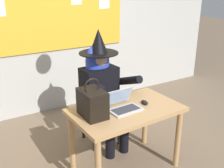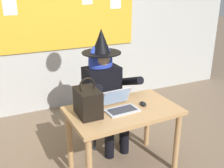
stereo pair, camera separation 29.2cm
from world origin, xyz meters
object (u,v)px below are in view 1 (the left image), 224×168
object	(u,v)px
computer_mouse	(145,102)
handbag	(92,103)
desk_main	(126,118)
chair_at_desk	(98,102)
laptop	(123,105)
person_costumed	(102,84)

from	to	relation	value
computer_mouse	handbag	world-z (taller)	handbag
desk_main	chair_at_desk	size ratio (longest dim) A/B	1.24
laptop	handbag	xyz separation A→B (m)	(-0.33, 0.02, 0.09)
laptop	handbag	bearing A→B (deg)	173.97
handbag	chair_at_desk	bearing A→B (deg)	58.58
person_costumed	computer_mouse	xyz separation A→B (m)	(0.18, -0.58, -0.06)
person_costumed	handbag	world-z (taller)	person_costumed
chair_at_desk	person_costumed	size ratio (longest dim) A/B	0.63
chair_at_desk	person_costumed	xyz separation A→B (m)	(-0.00, -0.12, 0.28)
computer_mouse	chair_at_desk	bearing A→B (deg)	115.06
desk_main	handbag	world-z (taller)	handbag
desk_main	handbag	bearing A→B (deg)	175.17
chair_at_desk	handbag	bearing A→B (deg)	-27.70
computer_mouse	person_costumed	bearing A→B (deg)	118.11
chair_at_desk	person_costumed	distance (m)	0.31
desk_main	computer_mouse	bearing A→B (deg)	-1.99
chair_at_desk	handbag	distance (m)	0.85
desk_main	computer_mouse	size ratio (longest dim) A/B	10.81
desk_main	handbag	size ratio (longest dim) A/B	2.97
computer_mouse	handbag	bearing A→B (deg)	-173.28
person_costumed	computer_mouse	distance (m)	0.61
handbag	laptop	bearing A→B (deg)	-2.94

